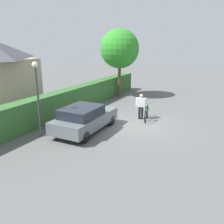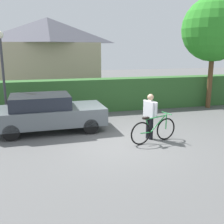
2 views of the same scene
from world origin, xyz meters
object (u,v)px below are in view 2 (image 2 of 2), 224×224
(bicycle, at_px, (154,130))
(tree_kerbside, at_px, (214,29))
(parked_car_near, at_px, (48,112))
(person_rider, at_px, (150,113))
(street_lamp, at_px, (2,64))

(bicycle, height_order, tree_kerbside, tree_kerbside)
(parked_car_near, height_order, person_rider, person_rider)
(bicycle, distance_m, street_lamp, 6.48)
(parked_car_near, height_order, tree_kerbside, tree_kerbside)
(parked_car_near, relative_size, bicycle, 2.32)
(street_lamp, bearing_deg, bicycle, -37.28)
(bicycle, bearing_deg, person_rider, 89.10)
(bicycle, xyz_separation_m, street_lamp, (-4.90, 3.73, 2.01))
(bicycle, relative_size, person_rider, 1.12)
(bicycle, xyz_separation_m, person_rider, (0.01, 0.36, 0.49))
(parked_car_near, relative_size, tree_kerbside, 0.73)
(bicycle, relative_size, street_lamp, 0.47)
(person_rider, height_order, tree_kerbside, tree_kerbside)
(person_rider, height_order, street_lamp, street_lamp)
(street_lamp, distance_m, tree_kerbside, 9.96)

